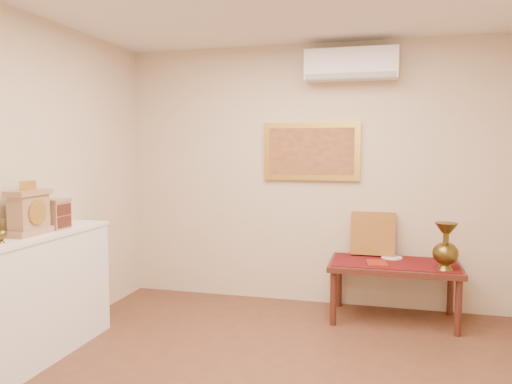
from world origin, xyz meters
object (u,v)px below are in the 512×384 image
(display_ledge, at_px, (12,307))
(mantel_clock, at_px, (29,212))
(brass_urn_tall, at_px, (446,241))
(low_table, at_px, (394,270))
(wooden_chest, at_px, (56,214))

(display_ledge, distance_m, mantel_clock, 0.70)
(brass_urn_tall, xyz_separation_m, display_ledge, (-3.11, -1.70, -0.32))
(mantel_clock, distance_m, low_table, 3.22)
(wooden_chest, bearing_deg, low_table, 27.12)
(brass_urn_tall, relative_size, low_table, 0.42)
(brass_urn_tall, bearing_deg, mantel_clock, -154.54)
(brass_urn_tall, distance_m, wooden_chest, 3.33)
(brass_urn_tall, height_order, low_table, brass_urn_tall)
(wooden_chest, bearing_deg, display_ledge, -91.16)
(wooden_chest, relative_size, low_table, 0.20)
(display_ledge, relative_size, low_table, 1.68)
(low_table, bearing_deg, display_ledge, -144.90)
(brass_urn_tall, xyz_separation_m, mantel_clock, (-3.11, -1.48, 0.34))
(display_ledge, bearing_deg, mantel_clock, 90.41)
(display_ledge, bearing_deg, brass_urn_tall, 28.66)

